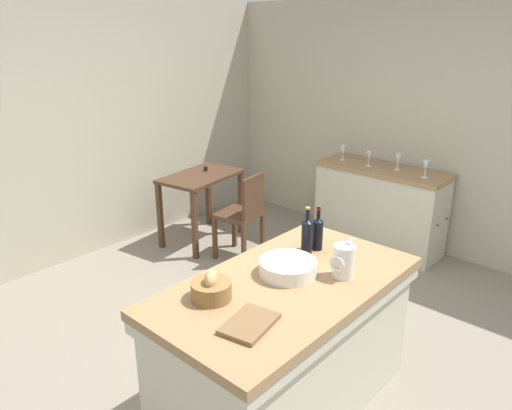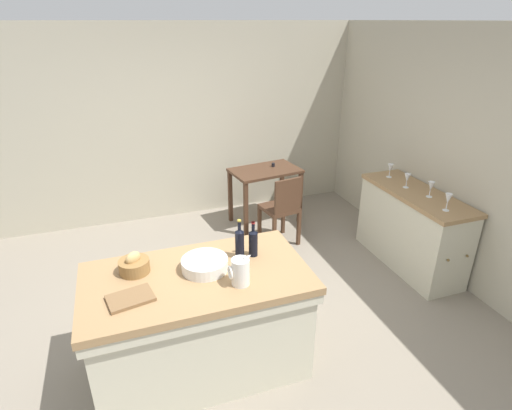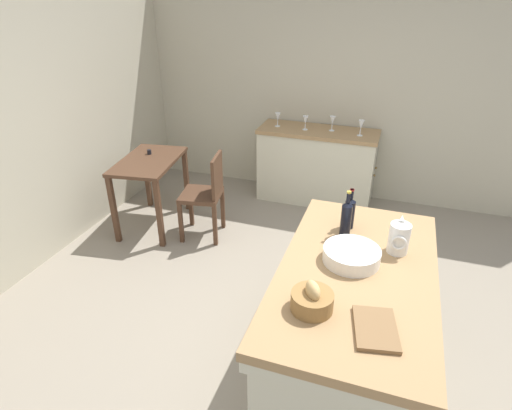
{
  "view_description": "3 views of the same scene",
  "coord_description": "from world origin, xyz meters",
  "px_view_note": "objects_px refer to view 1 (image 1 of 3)",
  "views": [
    {
      "loc": [
        -2.33,
        -1.98,
        2.3
      ],
      "look_at": [
        0.4,
        0.47,
        0.95
      ],
      "focal_mm": 34.12,
      "sensor_mm": 36.0,
      "label": 1
    },
    {
      "loc": [
        -0.74,
        -2.96,
        2.61
      ],
      "look_at": [
        0.43,
        0.43,
        0.97
      ],
      "focal_mm": 28.7,
      "sensor_mm": 36.0,
      "label": 2
    },
    {
      "loc": [
        -2.47,
        -0.51,
        2.41
      ],
      "look_at": [
        0.2,
        0.4,
        0.93
      ],
      "focal_mm": 29.55,
      "sensor_mm": 36.0,
      "label": 3
    }
  ],
  "objects_px": {
    "writing_desk": "(201,186)",
    "bread_basket": "(211,289)",
    "cutting_board": "(249,324)",
    "wine_glass_right": "(343,150)",
    "wine_bottle_amber": "(307,235)",
    "wine_glass_far_left": "(426,166)",
    "side_cabinet": "(379,207)",
    "wine_bottle_dark": "(318,233)",
    "island_table": "(285,340)",
    "wooden_chair": "(243,213)",
    "wine_glass_left": "(398,159)",
    "wine_glass_middle": "(369,156)",
    "pitcher": "(344,261)",
    "wash_bowl": "(288,267)"
  },
  "relations": [
    {
      "from": "wine_glass_middle",
      "to": "pitcher",
      "type": "bearing_deg",
      "value": -153.69
    },
    {
      "from": "bread_basket",
      "to": "wine_glass_far_left",
      "type": "xyz_separation_m",
      "value": [
        2.96,
        0.09,
        0.07
      ]
    },
    {
      "from": "side_cabinet",
      "to": "wooden_chair",
      "type": "distance_m",
      "value": 1.51
    },
    {
      "from": "island_table",
      "to": "cutting_board",
      "type": "bearing_deg",
      "value": -163.28
    },
    {
      "from": "wooden_chair",
      "to": "cutting_board",
      "type": "height_order",
      "value": "wooden_chair"
    },
    {
      "from": "island_table",
      "to": "wine_bottle_amber",
      "type": "xyz_separation_m",
      "value": [
        0.38,
        0.14,
        0.54
      ]
    },
    {
      "from": "wine_bottle_amber",
      "to": "wine_glass_far_left",
      "type": "relative_size",
      "value": 1.86
    },
    {
      "from": "writing_desk",
      "to": "wine_bottle_amber",
      "type": "relative_size",
      "value": 2.96
    },
    {
      "from": "bread_basket",
      "to": "wine_glass_middle",
      "type": "distance_m",
      "value": 3.06
    },
    {
      "from": "cutting_board",
      "to": "wine_bottle_amber",
      "type": "xyz_separation_m",
      "value": [
        0.85,
        0.28,
        0.12
      ]
    },
    {
      "from": "side_cabinet",
      "to": "bread_basket",
      "type": "distance_m",
      "value": 3.11
    },
    {
      "from": "side_cabinet",
      "to": "cutting_board",
      "type": "height_order",
      "value": "cutting_board"
    },
    {
      "from": "wooden_chair",
      "to": "wine_glass_far_left",
      "type": "distance_m",
      "value": 1.87
    },
    {
      "from": "writing_desk",
      "to": "wine_glass_right",
      "type": "distance_m",
      "value": 1.63
    },
    {
      "from": "pitcher",
      "to": "wine_bottle_amber",
      "type": "distance_m",
      "value": 0.36
    },
    {
      "from": "island_table",
      "to": "pitcher",
      "type": "relative_size",
      "value": 6.85
    },
    {
      "from": "cutting_board",
      "to": "wine_glass_far_left",
      "type": "relative_size",
      "value": 1.68
    },
    {
      "from": "writing_desk",
      "to": "cutting_board",
      "type": "bearing_deg",
      "value": -127.32
    },
    {
      "from": "wine_bottle_dark",
      "to": "wine_glass_left",
      "type": "xyz_separation_m",
      "value": [
        2.13,
        0.49,
        0.01
      ]
    },
    {
      "from": "wine_glass_left",
      "to": "wine_glass_right",
      "type": "xyz_separation_m",
      "value": [
        -0.04,
        0.64,
        -0.01
      ]
    },
    {
      "from": "island_table",
      "to": "side_cabinet",
      "type": "relative_size",
      "value": 1.19
    },
    {
      "from": "side_cabinet",
      "to": "wine_glass_left",
      "type": "relative_size",
      "value": 8.3
    },
    {
      "from": "pitcher",
      "to": "wine_bottle_dark",
      "type": "xyz_separation_m",
      "value": [
        0.21,
        0.34,
        0.02
      ]
    },
    {
      "from": "wine_bottle_dark",
      "to": "wine_glass_left",
      "type": "height_order",
      "value": "wine_bottle_dark"
    },
    {
      "from": "writing_desk",
      "to": "bread_basket",
      "type": "relative_size",
      "value": 4.33
    },
    {
      "from": "cutting_board",
      "to": "wine_glass_left",
      "type": "height_order",
      "value": "wine_glass_left"
    },
    {
      "from": "wine_bottle_amber",
      "to": "wine_glass_far_left",
      "type": "bearing_deg",
      "value": 3.9
    },
    {
      "from": "wine_glass_left",
      "to": "wine_bottle_amber",
      "type": "bearing_deg",
      "value": -167.96
    },
    {
      "from": "wine_glass_left",
      "to": "pitcher",
      "type": "bearing_deg",
      "value": -160.6
    },
    {
      "from": "bread_basket",
      "to": "wine_glass_left",
      "type": "relative_size",
      "value": 1.33
    },
    {
      "from": "wine_glass_right",
      "to": "wine_glass_middle",
      "type": "bearing_deg",
      "value": -93.85
    },
    {
      "from": "cutting_board",
      "to": "wine_glass_right",
      "type": "distance_m",
      "value": 3.36
    },
    {
      "from": "wash_bowl",
      "to": "bread_basket",
      "type": "xyz_separation_m",
      "value": [
        -0.5,
        0.14,
        0.02
      ]
    },
    {
      "from": "wash_bowl",
      "to": "wine_bottle_amber",
      "type": "distance_m",
      "value": 0.32
    },
    {
      "from": "island_table",
      "to": "writing_desk",
      "type": "relative_size",
      "value": 1.72
    },
    {
      "from": "writing_desk",
      "to": "wine_glass_middle",
      "type": "distance_m",
      "value": 1.85
    },
    {
      "from": "pitcher",
      "to": "cutting_board",
      "type": "xyz_separation_m",
      "value": [
        -0.75,
        0.07,
        -0.09
      ]
    },
    {
      "from": "cutting_board",
      "to": "wine_glass_right",
      "type": "relative_size",
      "value": 1.84
    },
    {
      "from": "island_table",
      "to": "bread_basket",
      "type": "height_order",
      "value": "bread_basket"
    },
    {
      "from": "side_cabinet",
      "to": "wine_bottle_dark",
      "type": "xyz_separation_m",
      "value": [
        -2.1,
        -0.63,
        0.56
      ]
    },
    {
      "from": "pitcher",
      "to": "wine_glass_left",
      "type": "xyz_separation_m",
      "value": [
        2.34,
        0.82,
        0.02
      ]
    },
    {
      "from": "island_table",
      "to": "wine_glass_right",
      "type": "height_order",
      "value": "wine_glass_right"
    },
    {
      "from": "wine_bottle_amber",
      "to": "wine_glass_middle",
      "type": "height_order",
      "value": "wine_bottle_amber"
    },
    {
      "from": "island_table",
      "to": "wooden_chair",
      "type": "bearing_deg",
      "value": 50.28
    },
    {
      "from": "island_table",
      "to": "wash_bowl",
      "type": "distance_m",
      "value": 0.46
    },
    {
      "from": "side_cabinet",
      "to": "writing_desk",
      "type": "bearing_deg",
      "value": 127.23
    },
    {
      "from": "bread_basket",
      "to": "wine_bottle_dark",
      "type": "bearing_deg",
      "value": -3.92
    },
    {
      "from": "wooden_chair",
      "to": "pitcher",
      "type": "height_order",
      "value": "pitcher"
    },
    {
      "from": "side_cabinet",
      "to": "writing_desk",
      "type": "height_order",
      "value": "side_cabinet"
    },
    {
      "from": "wine_glass_far_left",
      "to": "wine_glass_middle",
      "type": "height_order",
      "value": "wine_glass_far_left"
    }
  ]
}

